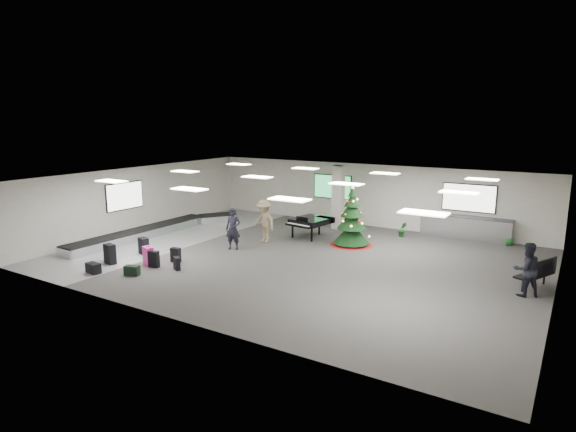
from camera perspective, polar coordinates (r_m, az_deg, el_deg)
The scene contains 21 objects.
ground at distance 19.36m, azimuth 1.31°, elevation -5.00°, with size 18.00×18.00×0.00m, color #32302E.
room_envelope at distance 19.59m, azimuth 1.37°, elevation 2.20°, with size 18.02×14.02×3.21m.
baggage_carousel at distance 24.04m, azimuth -15.15°, elevation -1.60°, with size 2.28×9.71×0.43m.
service_counter at distance 23.63m, azimuth 20.27°, elevation -1.31°, with size 4.05×0.65×1.08m.
suitcase_0 at distance 19.73m, azimuth -20.36°, elevation -4.24°, with size 0.55×0.38×0.80m.
suitcase_1 at distance 18.79m, azimuth -15.64°, elevation -4.95°, with size 0.44×0.29×0.65m.
pink_suitcase at distance 19.05m, azimuth -16.24°, elevation -4.60°, with size 0.53×0.41×0.75m.
suitcase_3 at distance 19.25m, azimuth -13.17°, elevation -4.51°, with size 0.41×0.26×0.59m.
navy_suitcase at distance 20.15m, azimuth -20.37°, elevation -4.11°, with size 0.47×0.34×0.66m.
green_duffel at distance 18.14m, azimuth -18.00°, elevation -6.14°, with size 0.58×0.42×0.37m.
suitcase_7 at distance 18.31m, azimuth -13.05°, elevation -5.50°, with size 0.37×0.31×0.50m.
suitcase_8 at distance 20.67m, azimuth -16.74°, elevation -3.42°, with size 0.53×0.39×0.72m.
black_duffel at distance 18.84m, azimuth -22.07°, elevation -5.75°, with size 0.60×0.37×0.39m.
christmas_tree at distance 21.28m, azimuth 7.55°, elevation -1.01°, with size 1.89×1.89×2.70m.
grand_piano at distance 22.52m, azimuth 2.63°, elevation -0.64°, with size 1.70×2.06×1.07m.
bench at distance 17.83m, azimuth 27.55°, elevation -5.88°, with size 1.18×1.69×1.02m.
traveler_a at distance 20.51m, azimuth -6.52°, elevation -1.53°, with size 0.65×0.43×1.79m, color black.
traveler_b at distance 21.61m, azimuth -2.82°, elevation -0.63°, with size 1.24×0.71×1.92m, color #836E51.
traveler_bench at distance 16.86m, azimuth 26.43°, elevation -5.69°, with size 0.84×0.66×1.73m, color black.
potted_plant_left at distance 23.29m, azimuth 13.39°, elevation -1.55°, with size 0.40×0.32×0.72m, color #15441B.
potted_plant_right at distance 23.24m, azimuth 24.69°, elevation -2.18°, with size 0.47×0.47×0.84m, color #15441B.
Camera 1 is at (9.34, -16.04, 5.51)m, focal length 30.00 mm.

